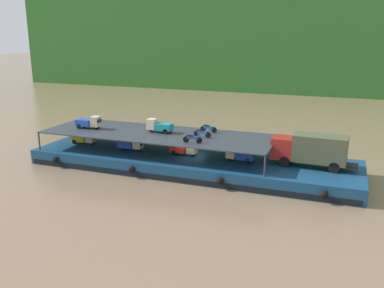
{
  "coord_description": "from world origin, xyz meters",
  "views": [
    {
      "loc": [
        14.36,
        -38.07,
        13.72
      ],
      "look_at": [
        0.1,
        0.0,
        2.7
      ],
      "focal_mm": 38.59,
      "sensor_mm": 36.0,
      "label": 1
    }
  ],
  "objects_px": {
    "mini_truck_lower_stern": "(84,138)",
    "mini_truck_lower_aft": "(131,144)",
    "cargo_barge": "(191,162)",
    "motorcycle_upper_stbd": "(208,128)",
    "mini_truck_lower_fore": "(240,154)",
    "mini_truck_upper_stern": "(89,122)",
    "motorcycle_upper_port": "(192,139)",
    "mini_truck_lower_mid": "(184,148)",
    "motorcycle_upper_centre": "(202,133)",
    "mini_truck_upper_mid": "(159,126)",
    "covered_lorry": "(311,149)"
  },
  "relations": [
    {
      "from": "mini_truck_lower_fore",
      "to": "motorcycle_upper_port",
      "type": "distance_m",
      "value": 4.98
    },
    {
      "from": "mini_truck_lower_fore",
      "to": "motorcycle_upper_stbd",
      "type": "xyz_separation_m",
      "value": [
        -4.1,
        2.59,
        1.74
      ]
    },
    {
      "from": "mini_truck_upper_stern",
      "to": "motorcycle_upper_stbd",
      "type": "relative_size",
      "value": 1.46
    },
    {
      "from": "mini_truck_lower_aft",
      "to": "mini_truck_lower_fore",
      "type": "xyz_separation_m",
      "value": [
        11.85,
        0.23,
        0.0
      ]
    },
    {
      "from": "mini_truck_lower_stern",
      "to": "mini_truck_lower_aft",
      "type": "distance_m",
      "value": 6.26
    },
    {
      "from": "mini_truck_lower_mid",
      "to": "covered_lorry",
      "type": "bearing_deg",
      "value": 2.58
    },
    {
      "from": "mini_truck_lower_fore",
      "to": "mini_truck_upper_stern",
      "type": "relative_size",
      "value": 1.0
    },
    {
      "from": "mini_truck_lower_aft",
      "to": "motorcycle_upper_port",
      "type": "xyz_separation_m",
      "value": [
        7.72,
        -1.93,
        1.74
      ]
    },
    {
      "from": "covered_lorry",
      "to": "mini_truck_lower_fore",
      "type": "relative_size",
      "value": 2.86
    },
    {
      "from": "motorcycle_upper_port",
      "to": "motorcycle_upper_stbd",
      "type": "bearing_deg",
      "value": 89.57
    },
    {
      "from": "mini_truck_upper_mid",
      "to": "motorcycle_upper_port",
      "type": "height_order",
      "value": "mini_truck_upper_mid"
    },
    {
      "from": "mini_truck_lower_stern",
      "to": "motorcycle_upper_stbd",
      "type": "bearing_deg",
      "value": 9.67
    },
    {
      "from": "mini_truck_lower_stern",
      "to": "mini_truck_upper_stern",
      "type": "relative_size",
      "value": 1.0
    },
    {
      "from": "cargo_barge",
      "to": "mini_truck_lower_fore",
      "type": "height_order",
      "value": "mini_truck_lower_fore"
    },
    {
      "from": "covered_lorry",
      "to": "mini_truck_lower_mid",
      "type": "relative_size",
      "value": 2.89
    },
    {
      "from": "cargo_barge",
      "to": "motorcycle_upper_port",
      "type": "distance_m",
      "value": 4.09
    },
    {
      "from": "motorcycle_upper_port",
      "to": "motorcycle_upper_centre",
      "type": "height_order",
      "value": "same"
    },
    {
      "from": "covered_lorry",
      "to": "motorcycle_upper_stbd",
      "type": "distance_m",
      "value": 10.96
    },
    {
      "from": "mini_truck_lower_fore",
      "to": "motorcycle_upper_stbd",
      "type": "relative_size",
      "value": 1.46
    },
    {
      "from": "mini_truck_upper_mid",
      "to": "mini_truck_lower_aft",
      "type": "bearing_deg",
      "value": -162.54
    },
    {
      "from": "mini_truck_lower_aft",
      "to": "mini_truck_upper_mid",
      "type": "bearing_deg",
      "value": 17.46
    },
    {
      "from": "cargo_barge",
      "to": "mini_truck_lower_stern",
      "type": "relative_size",
      "value": 12.11
    },
    {
      "from": "mini_truck_lower_fore",
      "to": "mini_truck_upper_mid",
      "type": "height_order",
      "value": "mini_truck_upper_mid"
    },
    {
      "from": "mini_truck_lower_mid",
      "to": "mini_truck_upper_mid",
      "type": "height_order",
      "value": "mini_truck_upper_mid"
    },
    {
      "from": "cargo_barge",
      "to": "mini_truck_lower_aft",
      "type": "bearing_deg",
      "value": -176.39
    },
    {
      "from": "mini_truck_upper_stern",
      "to": "motorcycle_upper_stbd",
      "type": "height_order",
      "value": "mini_truck_upper_stern"
    },
    {
      "from": "mini_truck_lower_aft",
      "to": "motorcycle_upper_port",
      "type": "distance_m",
      "value": 8.14
    },
    {
      "from": "cargo_barge",
      "to": "mini_truck_upper_mid",
      "type": "height_order",
      "value": "mini_truck_upper_mid"
    },
    {
      "from": "mini_truck_lower_stern",
      "to": "mini_truck_upper_stern",
      "type": "height_order",
      "value": "mini_truck_upper_stern"
    },
    {
      "from": "mini_truck_lower_stern",
      "to": "mini_truck_upper_mid",
      "type": "xyz_separation_m",
      "value": [
        9.15,
        0.48,
        2.0
      ]
    },
    {
      "from": "mini_truck_upper_mid",
      "to": "mini_truck_lower_stern",
      "type": "bearing_deg",
      "value": -177.01
    },
    {
      "from": "mini_truck_upper_stern",
      "to": "mini_truck_upper_mid",
      "type": "bearing_deg",
      "value": 7.14
    },
    {
      "from": "cargo_barge",
      "to": "mini_truck_lower_stern",
      "type": "height_order",
      "value": "mini_truck_lower_stern"
    },
    {
      "from": "cargo_barge",
      "to": "mini_truck_upper_mid",
      "type": "distance_m",
      "value": 5.13
    },
    {
      "from": "motorcycle_upper_centre",
      "to": "mini_truck_lower_stern",
      "type": "bearing_deg",
      "value": -179.96
    },
    {
      "from": "mini_truck_lower_mid",
      "to": "motorcycle_upper_centre",
      "type": "height_order",
      "value": "motorcycle_upper_centre"
    },
    {
      "from": "mini_truck_lower_fore",
      "to": "motorcycle_upper_port",
      "type": "bearing_deg",
      "value": -152.44
    },
    {
      "from": "mini_truck_upper_mid",
      "to": "mini_truck_lower_fore",
      "type": "bearing_deg",
      "value": -4.39
    },
    {
      "from": "cargo_barge",
      "to": "mini_truck_lower_fore",
      "type": "bearing_deg",
      "value": -2.14
    },
    {
      "from": "cargo_barge",
      "to": "motorcycle_upper_port",
      "type": "xyz_separation_m",
      "value": [
        1.03,
        -2.35,
        3.18
      ]
    },
    {
      "from": "cargo_barge",
      "to": "mini_truck_upper_stern",
      "type": "height_order",
      "value": "mini_truck_upper_stern"
    },
    {
      "from": "cargo_barge",
      "to": "motorcycle_upper_stbd",
      "type": "distance_m",
      "value": 4.13
    },
    {
      "from": "mini_truck_lower_aft",
      "to": "mini_truck_upper_mid",
      "type": "relative_size",
      "value": 1.0
    },
    {
      "from": "mini_truck_lower_mid",
      "to": "motorcycle_upper_stbd",
      "type": "relative_size",
      "value": 1.44
    },
    {
      "from": "mini_truck_lower_aft",
      "to": "motorcycle_upper_port",
      "type": "bearing_deg",
      "value": -14.06
    },
    {
      "from": "mini_truck_lower_mid",
      "to": "motorcycle_upper_stbd",
      "type": "height_order",
      "value": "motorcycle_upper_stbd"
    },
    {
      "from": "covered_lorry",
      "to": "mini_truck_lower_mid",
      "type": "distance_m",
      "value": 12.58
    },
    {
      "from": "mini_truck_lower_mid",
      "to": "mini_truck_lower_fore",
      "type": "xyz_separation_m",
      "value": [
        5.87,
        -0.07,
        0.0
      ]
    },
    {
      "from": "cargo_barge",
      "to": "mini_truck_upper_stern",
      "type": "xyz_separation_m",
      "value": [
        -11.79,
        -0.51,
        3.44
      ]
    },
    {
      "from": "mini_truck_lower_fore",
      "to": "motorcycle_upper_stbd",
      "type": "height_order",
      "value": "motorcycle_upper_stbd"
    }
  ]
}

